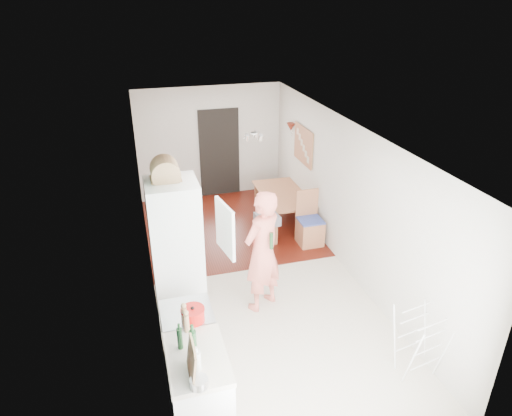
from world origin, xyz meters
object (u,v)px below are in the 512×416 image
dining_chair (310,219)px  stool (267,232)px  person (262,241)px  dining_table (284,208)px  drying_rack (419,344)px

dining_chair → stool: 0.86m
person → dining_table: person is taller
stool → person: bearing=-109.3°
dining_table → drying_rack: 4.46m
person → dining_table: size_ratio=1.58×
dining_table → stool: bearing=145.0°
person → drying_rack: 2.41m
person → stool: bearing=-140.9°
dining_chair → dining_table: bearing=95.9°
person → drying_rack: bearing=97.2°
dining_table → dining_chair: 1.17m
dining_table → dining_chair: dining_chair is taller
person → drying_rack: size_ratio=2.49×
dining_chair → drying_rack: (0.07, -3.32, -0.07)m
dining_table → drying_rack: size_ratio=1.58×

